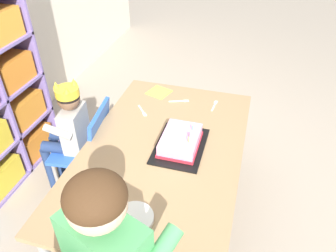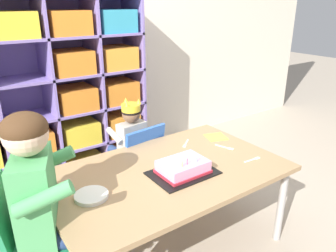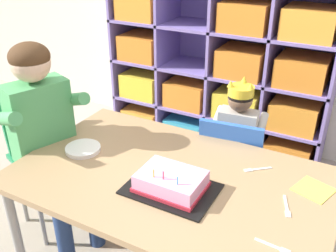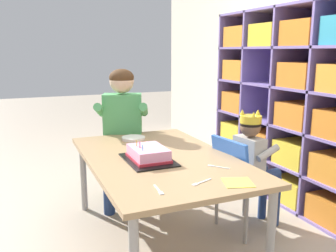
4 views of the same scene
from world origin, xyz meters
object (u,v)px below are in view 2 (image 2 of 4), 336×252
at_px(paper_plate_stack, 91,196).
at_px(fork_near_child_seat, 225,147).
at_px(fork_at_table_front_edge, 253,159).
at_px(child_with_crown, 129,138).
at_px(classroom_chair_adult_side, 30,235).
at_px(adult_helper_seated, 50,195).
at_px(activity_table, 167,177).
at_px(fork_near_cake_tray, 186,144).
at_px(classroom_chair_blue, 138,158).
at_px(birthday_cake_on_tray, 183,168).

height_order(paper_plate_stack, fork_near_child_seat, paper_plate_stack).
relative_size(fork_at_table_front_edge, fork_near_child_seat, 0.97).
distance_m(child_with_crown, fork_at_table_front_edge, 0.95).
relative_size(classroom_chair_adult_side, adult_helper_seated, 0.71).
height_order(activity_table, paper_plate_stack, paper_plate_stack).
height_order(classroom_chair_adult_side, fork_at_table_front_edge, classroom_chair_adult_side).
distance_m(classroom_chair_adult_side, fork_near_child_seat, 1.30).
distance_m(child_with_crown, fork_near_cake_tray, 0.47).
xyz_separation_m(classroom_chair_adult_side, adult_helper_seated, (0.11, -0.04, 0.20)).
xyz_separation_m(classroom_chair_blue, classroom_chair_adult_side, (-0.90, -0.53, 0.08)).
height_order(child_with_crown, fork_near_cake_tray, child_with_crown).
bearing_deg(fork_at_table_front_edge, adult_helper_seated, -3.46).
relative_size(activity_table, fork_near_child_seat, 10.63).
height_order(classroom_chair_adult_side, paper_plate_stack, classroom_chair_adult_side).
relative_size(classroom_chair_blue, paper_plate_stack, 3.79).
bearing_deg(activity_table, adult_helper_seated, -176.30).
bearing_deg(activity_table, fork_near_cake_tray, 35.36).
relative_size(adult_helper_seated, birthday_cake_on_tray, 2.84).
height_order(paper_plate_stack, fork_at_table_front_edge, paper_plate_stack).
height_order(classroom_chair_adult_side, fork_near_child_seat, classroom_chair_adult_side).
relative_size(birthday_cake_on_tray, paper_plate_stack, 2.18).
xyz_separation_m(classroom_chair_blue, child_with_crown, (-0.01, 0.11, 0.13)).
xyz_separation_m(activity_table, classroom_chair_blue, (0.11, 0.53, -0.13)).
height_order(activity_table, child_with_crown, child_with_crown).
relative_size(classroom_chair_adult_side, paper_plate_stack, 4.37).
distance_m(classroom_chair_blue, paper_plate_stack, 0.82).
height_order(activity_table, classroom_chair_blue, classroom_chair_blue).
bearing_deg(fork_at_table_front_edge, fork_near_child_seat, -82.48).
xyz_separation_m(child_with_crown, adult_helper_seated, (-0.78, -0.69, 0.15)).
distance_m(classroom_chair_adult_side, adult_helper_seated, 0.23).
bearing_deg(birthday_cake_on_tray, fork_near_cake_tray, 49.60).
xyz_separation_m(classroom_chair_adult_side, fork_near_cake_tray, (1.11, 0.23, 0.10)).
height_order(birthday_cake_on_tray, fork_at_table_front_edge, birthday_cake_on_tray).
distance_m(activity_table, child_with_crown, 0.65).
xyz_separation_m(classroom_chair_blue, birthday_cake_on_tray, (-0.06, -0.62, 0.21)).
distance_m(activity_table, fork_near_child_seat, 0.51).
xyz_separation_m(adult_helper_seated, fork_at_table_front_edge, (1.20, -0.16, -0.10)).
bearing_deg(activity_table, birthday_cake_on_tray, -60.87).
distance_m(child_with_crown, paper_plate_stack, 0.88).
xyz_separation_m(classroom_chair_adult_side, fork_at_table_front_edge, (1.31, -0.20, 0.10)).
bearing_deg(fork_near_child_seat, classroom_chair_blue, 17.89).
distance_m(activity_table, birthday_cake_on_tray, 0.13).
distance_m(child_with_crown, adult_helper_seated, 1.05).
bearing_deg(child_with_crown, fork_near_child_seat, 116.53).
xyz_separation_m(paper_plate_stack, fork_at_table_front_edge, (1.00, -0.19, -0.01)).
xyz_separation_m(activity_table, fork_near_child_seat, (0.50, 0.02, 0.05)).
height_order(activity_table, birthday_cake_on_tray, birthday_cake_on_tray).
bearing_deg(fork_near_cake_tray, classroom_chair_blue, 85.08).
xyz_separation_m(activity_table, adult_helper_seated, (-0.68, -0.04, 0.15)).
height_order(fork_near_cake_tray, fork_at_table_front_edge, same).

